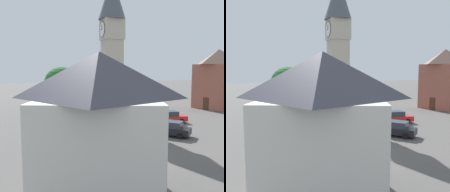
{
  "view_description": "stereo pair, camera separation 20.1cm",
  "coord_description": "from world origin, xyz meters",
  "views": [
    {
      "loc": [
        -30.82,
        11.59,
        6.81
      ],
      "look_at": [
        0.0,
        0.0,
        3.32
      ],
      "focal_mm": 40.85,
      "sensor_mm": 36.0,
      "label": 1
    },
    {
      "loc": [
        -30.89,
        11.4,
        6.81
      ],
      "look_at": [
        0.0,
        0.0,
        3.32
      ],
      "focal_mm": 40.85,
      "sensor_mm": 36.0,
      "label": 2
    }
  ],
  "objects": [
    {
      "name": "ground_plane",
      "position": [
        0.0,
        0.0,
        0.0
      ],
      "size": [
        200.0,
        200.0,
        0.0
      ],
      "primitive_type": "plane",
      "color": "#565451"
    },
    {
      "name": "clock_tower",
      "position": [
        0.0,
        0.0,
        10.9
      ],
      "size": [
        3.48,
        3.48,
        18.68
      ],
      "color": "#A59C89",
      "rests_on": "ground"
    },
    {
      "name": "car_blue_kerb",
      "position": [
        -3.6,
        -6.47,
        0.76
      ],
      "size": [
        2.39,
        4.36,
        1.53
      ],
      "color": "red",
      "rests_on": "ground"
    },
    {
      "name": "car_silver_kerb",
      "position": [
        7.31,
        -0.13,
        0.76
      ],
      "size": [
        3.53,
        4.42,
        1.53
      ],
      "color": "#236B38",
      "rests_on": "ground"
    },
    {
      "name": "car_red_corner",
      "position": [
        9.46,
        -6.72,
        0.76
      ],
      "size": [
        4.39,
        3.63,
        1.53
      ],
      "color": "gold",
      "rests_on": "ground"
    },
    {
      "name": "car_white_side",
      "position": [
        -9.02,
        -2.96,
        0.76
      ],
      "size": [
        4.22,
        3.99,
        1.53
      ],
      "color": "black",
      "rests_on": "ground"
    },
    {
      "name": "car_black_far",
      "position": [
        -3.81,
        6.09,
        0.76
      ],
      "size": [
        4.29,
        3.86,
        1.53
      ],
      "color": "black",
      "rests_on": "ground"
    },
    {
      "name": "pedestrian",
      "position": [
        -8.3,
        2.27,
        1.01
      ],
      "size": [
        0.4,
        0.45,
        1.69
      ],
      "color": "#2D3351",
      "rests_on": "ground"
    },
    {
      "name": "tree",
      "position": [
        8.3,
        5.15,
        4.59
      ],
      "size": [
        5.21,
        5.21,
        7.21
      ],
      "color": "brown",
      "rests_on": "ground"
    },
    {
      "name": "building_terrace_right",
      "position": [
        3.48,
        -20.61,
        5.17
      ],
      "size": [
        7.62,
        6.94,
        10.15
      ],
      "color": "#995142",
      "rests_on": "ground"
    },
    {
      "name": "building_corner_back",
      "position": [
        -18.33,
        7.6,
        3.94
      ],
      "size": [
        7.68,
        8.16,
        7.72
      ],
      "color": "beige",
      "rests_on": "ground"
    },
    {
      "name": "road_sign",
      "position": [
        -6.39,
        1.27,
        1.9
      ],
      "size": [
        0.6,
        0.07,
        2.8
      ],
      "color": "gray",
      "rests_on": "ground"
    }
  ]
}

